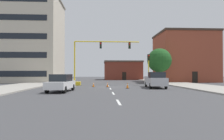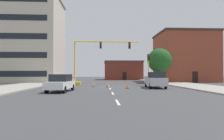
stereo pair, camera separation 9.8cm
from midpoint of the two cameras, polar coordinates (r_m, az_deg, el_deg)
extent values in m
plane|color=#424244|center=(26.41, -0.90, -4.97)|extent=(160.00, 160.00, 0.00)
cube|color=#9E998E|center=(36.10, -21.02, -3.72)|extent=(6.00, 56.00, 0.14)
cube|color=#9E998E|center=(36.80, 17.78, -3.69)|extent=(6.00, 56.00, 0.14)
cube|color=silver|center=(12.51, 1.69, -9.37)|extent=(0.16, 2.40, 0.01)
cube|color=silver|center=(17.95, 0.19, -6.82)|extent=(0.16, 2.40, 0.01)
cube|color=silver|center=(23.42, -0.60, -5.46)|extent=(0.16, 2.40, 0.01)
cube|color=silver|center=(28.91, -1.09, -4.62)|extent=(0.16, 2.40, 0.01)
cube|color=silver|center=(34.39, -1.43, -4.04)|extent=(0.16, 2.40, 0.01)
cube|color=beige|center=(45.93, -23.00, 7.77)|extent=(12.80, 11.51, 17.55)
cube|color=slate|center=(48.10, -22.93, 18.34)|extent=(13.20, 11.91, 0.30)
cube|color=black|center=(40.01, -25.88, -1.01)|extent=(10.50, 0.06, 1.10)
cube|color=black|center=(40.16, -25.84, 4.01)|extent=(10.50, 0.06, 1.10)
cube|color=black|center=(40.61, -25.81, 8.95)|extent=(10.50, 0.06, 1.10)
cube|color=black|center=(41.36, -25.77, 13.74)|extent=(10.50, 0.06, 1.10)
cube|color=brown|center=(58.15, 3.03, -0.34)|extent=(10.61, 8.97, 5.01)
cube|color=#4C4238|center=(58.24, 3.02, 2.33)|extent=(10.91, 9.27, 0.40)
cube|color=black|center=(53.66, 3.55, -1.78)|extent=(1.10, 0.06, 2.20)
cube|color=brown|center=(46.06, 20.27, 3.23)|extent=(11.47, 9.81, 10.35)
cube|color=#3D2D23|center=(46.76, 20.23, 9.81)|extent=(11.77, 10.11, 0.40)
cube|color=black|center=(41.47, 23.02, -1.93)|extent=(1.10, 0.06, 2.20)
cube|color=yellow|center=(30.49, -10.98, -3.90)|extent=(1.80, 1.20, 0.55)
cylinder|color=yellow|center=(30.50, -10.96, 2.44)|extent=(0.20, 0.20, 6.20)
cylinder|color=yellow|center=(30.58, -1.53, 8.26)|extent=(9.99, 0.16, 0.16)
cube|color=black|center=(30.48, -3.42, 7.20)|extent=(0.32, 0.36, 0.95)
sphere|color=red|center=(30.33, -3.42, 7.77)|extent=(0.20, 0.20, 0.20)
sphere|color=#38280A|center=(30.29, -3.42, 7.24)|extent=(0.20, 0.20, 0.20)
sphere|color=black|center=(30.25, -3.42, 6.72)|extent=(0.20, 0.20, 0.20)
cube|color=black|center=(30.79, 5.04, 7.12)|extent=(0.32, 0.36, 0.95)
sphere|color=red|center=(30.65, 5.09, 7.68)|extent=(0.20, 0.20, 0.20)
sphere|color=#38280A|center=(30.60, 5.10, 7.16)|extent=(0.20, 0.20, 0.20)
sphere|color=black|center=(30.57, 5.10, 6.64)|extent=(0.20, 0.20, 0.20)
cylinder|color=yellow|center=(30.86, 10.55, 0.08)|extent=(0.14, 0.14, 4.80)
cube|color=black|center=(30.96, 10.54, 3.64)|extent=(0.32, 0.36, 0.95)
sphere|color=red|center=(30.80, 10.62, 4.18)|extent=(0.20, 0.20, 0.20)
sphere|color=#38280A|center=(30.78, 10.63, 3.66)|extent=(0.20, 0.20, 0.20)
sphere|color=black|center=(30.76, 10.63, 3.14)|extent=(0.20, 0.20, 0.20)
cylinder|color=#4C3823|center=(36.48, 13.62, -1.83)|extent=(0.36, 0.36, 2.56)
sphere|color=#1E511E|center=(36.56, 13.60, 2.75)|extent=(4.37, 4.37, 4.37)
cube|color=#BCBCC1|center=(25.51, 12.41, -3.25)|extent=(2.42, 5.54, 0.95)
cube|color=#1E2328|center=(24.61, 12.81, -1.41)|extent=(1.98, 1.94, 0.70)
cube|color=#BCBCC1|center=(26.66, 11.91, -1.96)|extent=(2.21, 2.96, 0.16)
cylinder|color=black|center=(23.94, 15.38, -4.52)|extent=(0.27, 0.70, 0.68)
cylinder|color=black|center=(23.57, 11.12, -4.60)|extent=(0.27, 0.70, 0.68)
cylinder|color=black|center=(27.51, 13.52, -4.07)|extent=(0.27, 0.70, 0.68)
cylinder|color=black|center=(27.19, 9.80, -4.12)|extent=(0.27, 0.70, 0.68)
cube|color=white|center=(20.13, -14.84, -4.20)|extent=(2.29, 4.66, 0.70)
cube|color=#1E2328|center=(20.20, -14.74, -2.20)|extent=(1.92, 2.46, 0.70)
cylinder|color=black|center=(21.86, -15.71, -4.86)|extent=(0.29, 0.70, 0.68)
cylinder|color=black|center=(21.40, -11.50, -4.96)|extent=(0.29, 0.70, 0.68)
cylinder|color=black|center=(18.98, -18.61, -5.44)|extent=(0.29, 0.70, 0.68)
cylinder|color=black|center=(18.46, -13.80, -5.59)|extent=(0.29, 0.70, 0.68)
cube|color=black|center=(25.89, -1.43, -5.00)|extent=(0.36, 0.36, 0.04)
cone|color=orange|center=(25.87, -1.43, -4.31)|extent=(0.28, 0.28, 0.58)
cylinder|color=white|center=(25.87, -1.43, -4.16)|extent=(0.19, 0.19, 0.08)
cube|color=black|center=(26.57, -5.56, -4.89)|extent=(0.36, 0.36, 0.04)
cone|color=orange|center=(26.55, -5.56, -4.25)|extent=(0.28, 0.28, 0.56)
cylinder|color=white|center=(26.54, -5.56, -4.10)|extent=(0.19, 0.19, 0.08)
cube|color=black|center=(23.72, 4.43, -5.36)|extent=(0.36, 0.36, 0.04)
cone|color=orange|center=(23.70, 4.42, -4.48)|extent=(0.28, 0.28, 0.69)
cylinder|color=white|center=(23.69, 4.42, -4.28)|extent=(0.19, 0.19, 0.08)
camera|label=1|loc=(0.05, -90.09, 0.00)|focal=31.28mm
camera|label=2|loc=(0.05, 89.91, 0.00)|focal=31.28mm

